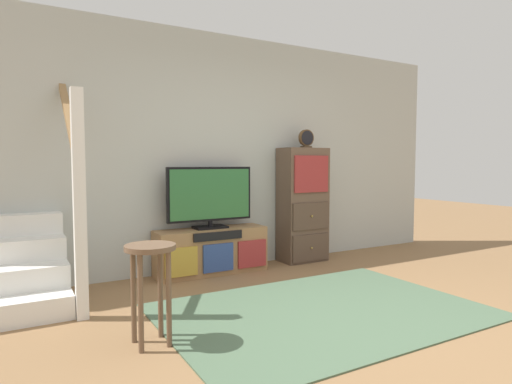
{
  "coord_description": "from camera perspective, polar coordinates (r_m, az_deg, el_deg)",
  "views": [
    {
      "loc": [
        -2.19,
        -2.16,
        1.23
      ],
      "look_at": [
        0.03,
        1.77,
        0.92
      ],
      "focal_mm": 30.22,
      "sensor_mm": 36.0,
      "label": 1
    }
  ],
  "objects": [
    {
      "name": "ground_plane",
      "position": [
        3.31,
        15.55,
        -18.0
      ],
      "size": [
        20.0,
        20.0,
        0.0
      ],
      "primitive_type": "plane",
      "color": "olive"
    },
    {
      "name": "back_wall",
      "position": [
        5.12,
        -4.12,
        5.24
      ],
      "size": [
        6.4,
        0.12,
        2.7
      ],
      "primitive_type": "cube",
      "color": "#B2B7B2",
      "rests_on": "ground_plane"
    },
    {
      "name": "area_rug",
      "position": [
        3.73,
        8.78,
        -15.27
      ],
      "size": [
        2.6,
        1.8,
        0.01
      ],
      "primitive_type": "cube",
      "color": "#4C664C",
      "rests_on": "ground_plane"
    },
    {
      "name": "media_console",
      "position": [
        4.85,
        -5.93,
        -7.77
      ],
      "size": [
        1.25,
        0.38,
        0.5
      ],
      "color": "#997047",
      "rests_on": "ground_plane"
    },
    {
      "name": "television",
      "position": [
        4.78,
        -6.09,
        -0.51
      ],
      "size": [
        0.99,
        0.22,
        0.68
      ],
      "color": "black",
      "rests_on": "media_console"
    },
    {
      "name": "side_cabinet",
      "position": [
        5.4,
        6.23,
        -1.71
      ],
      "size": [
        0.58,
        0.38,
        1.41
      ],
      "color": "brown",
      "rests_on": "ground_plane"
    },
    {
      "name": "desk_clock",
      "position": [
        5.39,
        6.67,
        7.01
      ],
      "size": [
        0.2,
        0.08,
        0.23
      ],
      "color": "#4C3823",
      "rests_on": "side_cabinet"
    },
    {
      "name": "staircase",
      "position": [
        4.45,
        -29.75,
        -7.75
      ],
      "size": [
        1.0,
        1.36,
        2.2
      ],
      "color": "white",
      "rests_on": "ground_plane"
    },
    {
      "name": "bar_stool_near",
      "position": [
        3.01,
        -13.79,
        -10.0
      ],
      "size": [
        0.34,
        0.34,
        0.68
      ],
      "color": "brown",
      "rests_on": "ground_plane"
    }
  ]
}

